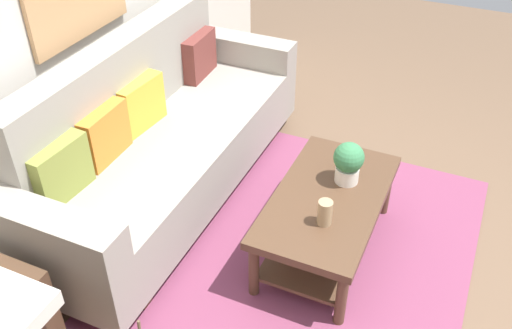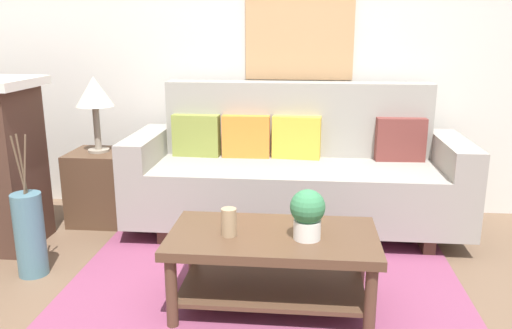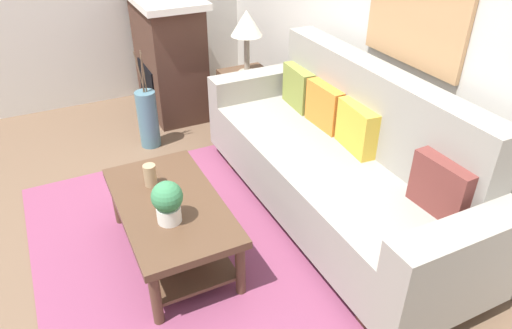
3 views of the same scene
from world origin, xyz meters
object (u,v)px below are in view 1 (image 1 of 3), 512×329
object	(u,v)px
throw_pillow_orange	(104,134)
coffee_table	(327,211)
throw_pillow_olive	(60,170)
potted_plant_tabletop	(348,162)
tabletop_vase	(325,213)
throw_pillow_mustard	(140,104)
couch	(161,141)
throw_pillow_maroon	(198,55)

from	to	relation	value
throw_pillow_orange	coffee_table	bearing A→B (deg)	-77.37
throw_pillow_orange	throw_pillow_olive	bearing A→B (deg)	180.00
throw_pillow_olive	potted_plant_tabletop	world-z (taller)	throw_pillow_olive
tabletop_vase	throw_pillow_mustard	bearing A→B (deg)	76.80
throw_pillow_mustard	tabletop_vase	bearing A→B (deg)	-103.20
coffee_table	throw_pillow_mustard	bearing A→B (deg)	86.01
coffee_table	couch	bearing A→B (deg)	85.59
couch	coffee_table	bearing A→B (deg)	-94.41
couch	potted_plant_tabletop	xyz separation A→B (m)	(0.09, -1.23, 0.14)
throw_pillow_olive	throw_pillow_mustard	distance (m)	0.77
throw_pillow_olive	throw_pillow_maroon	bearing A→B (deg)	0.00
couch	throw_pillow_orange	world-z (taller)	couch
couch	tabletop_vase	bearing A→B (deg)	-104.48
couch	tabletop_vase	xyz separation A→B (m)	(-0.32, -1.23, 0.07)
coffee_table	tabletop_vase	distance (m)	0.30
couch	throw_pillow_mustard	bearing A→B (deg)	90.00
throw_pillow_maroon	couch	bearing A→B (deg)	-170.77
throw_pillow_olive	potted_plant_tabletop	xyz separation A→B (m)	(0.85, -1.35, -0.11)
throw_pillow_orange	coffee_table	distance (m)	1.38
potted_plant_tabletop	throw_pillow_olive	bearing A→B (deg)	122.21
coffee_table	tabletop_vase	world-z (taller)	tabletop_vase
throw_pillow_mustard	throw_pillow_maroon	distance (m)	0.77
couch	throw_pillow_olive	xyz separation A→B (m)	(-0.77, 0.12, 0.25)
throw_pillow_mustard	throw_pillow_maroon	world-z (taller)	same
couch	potted_plant_tabletop	size ratio (longest dim) A/B	9.22
throw_pillow_mustard	coffee_table	bearing A→B (deg)	-93.99
throw_pillow_maroon	potted_plant_tabletop	bearing A→B (deg)	-116.63
coffee_table	potted_plant_tabletop	size ratio (longest dim) A/B	4.20
throw_pillow_mustard	coffee_table	distance (m)	1.36
throw_pillow_olive	coffee_table	world-z (taller)	throw_pillow_olive
couch	potted_plant_tabletop	distance (m)	1.24
throw_pillow_olive	coffee_table	bearing A→B (deg)	-62.61
coffee_table	tabletop_vase	xyz separation A→B (m)	(-0.23, -0.05, 0.19)
throw_pillow_maroon	coffee_table	xyz separation A→B (m)	(-0.86, -1.30, -0.37)
throw_pillow_olive	throw_pillow_mustard	world-z (taller)	same
tabletop_vase	coffee_table	bearing A→B (deg)	11.94
throw_pillow_maroon	coffee_table	bearing A→B (deg)	-123.32
throw_pillow_maroon	tabletop_vase	bearing A→B (deg)	-128.71
throw_pillow_olive	throw_pillow_maroon	distance (m)	1.53
throw_pillow_olive	potted_plant_tabletop	size ratio (longest dim) A/B	1.37
tabletop_vase	potted_plant_tabletop	xyz separation A→B (m)	(0.40, -0.00, 0.07)
couch	coffee_table	distance (m)	1.19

